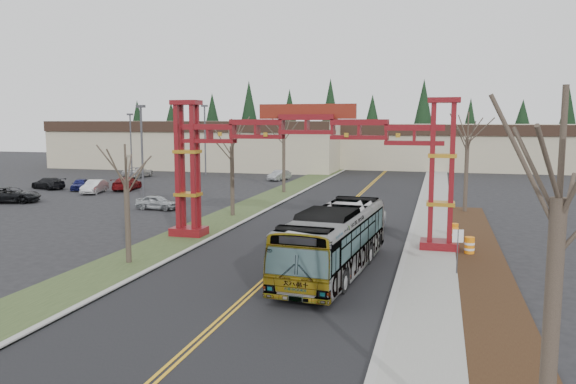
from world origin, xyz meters
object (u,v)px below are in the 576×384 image
(retail_building_west, at_px, (207,144))
(parked_car_far_a, at_px, (279,175))
(bare_tree_median_near, at_px, (126,181))
(bare_tree_right_near, at_px, (559,201))
(parked_car_mid_b, at_px, (80,184))
(barrel_south, at_px, (469,246))
(barrel_north, at_px, (454,231))
(parked_car_far_b, at_px, (138,172))
(parked_car_far_c, at_px, (48,183))
(light_pole_mid, at_px, (131,142))
(bare_tree_median_far, at_px, (284,136))
(retail_building_east, at_px, (454,146))
(light_pole_near, at_px, (142,147))
(transit_bus, at_px, (334,240))
(street_sign, at_px, (458,243))
(parked_car_near_c, at_px, (11,195))
(light_pole_far, at_px, (205,135))
(parked_car_mid_a, at_px, (127,183))
(parked_car_near_b, at_px, (94,187))
(gateway_arch, at_px, (307,147))
(bare_tree_right_far, at_px, (468,140))
(barrel_mid, at_px, (454,237))
(parked_car_near_a, at_px, (157,202))
(silver_sedan, at_px, (367,221))
(bare_tree_median_mid, at_px, (232,147))

(retail_building_west, height_order, parked_car_far_a, retail_building_west)
(bare_tree_median_near, xyz_separation_m, bare_tree_right_near, (18.00, -15.01, 1.72))
(parked_car_mid_b, xyz_separation_m, barrel_south, (39.93, -20.39, -0.11))
(bare_tree_median_near, distance_m, barrel_north, 20.79)
(parked_car_far_b, relative_size, parked_car_far_c, 1.10)
(barrel_north, bearing_deg, light_pole_mid, 145.95)
(retail_building_west, distance_m, bare_tree_median_far, 37.82)
(parked_car_far_a, relative_size, parked_car_far_c, 0.87)
(retail_building_west, distance_m, retail_building_east, 40.79)
(bare_tree_median_near, height_order, light_pole_near, light_pole_near)
(parked_car_far_c, bearing_deg, parked_car_far_b, -172.19)
(transit_bus, height_order, bare_tree_right_near, bare_tree_right_near)
(street_sign, relative_size, barrel_north, 2.42)
(parked_car_near_c, bearing_deg, parked_car_far_b, -17.17)
(light_pole_far, bearing_deg, parked_car_far_a, -15.92)
(parked_car_near_c, distance_m, bare_tree_right_near, 52.07)
(parked_car_far_b, xyz_separation_m, street_sign, (40.12, -39.15, 0.98))
(parked_car_mid_a, bearing_deg, street_sign, 131.39)
(parked_car_far_c, height_order, light_pole_far, light_pole_far)
(parked_car_far_c, bearing_deg, parked_car_mid_b, 111.80)
(bare_tree_median_near, distance_m, light_pole_mid, 43.93)
(parked_car_near_b, bearing_deg, bare_tree_median_near, -64.00)
(gateway_arch, relative_size, bare_tree_right_far, 2.19)
(gateway_arch, bearing_deg, street_sign, -31.30)
(retail_building_east, xyz_separation_m, light_pole_near, (-28.27, -49.74, 1.69))
(bare_tree_median_near, height_order, bare_tree_median_far, bare_tree_median_far)
(bare_tree_median_near, height_order, bare_tree_right_far, bare_tree_right_far)
(parked_car_near_c, xyz_separation_m, barrel_mid, (39.45, -7.98, -0.19))
(parked_car_near_a, height_order, parked_car_near_c, parked_car_near_c)
(parked_car_far_c, bearing_deg, street_sign, 79.86)
(parked_car_near_c, bearing_deg, barrel_mid, -120.18)
(light_pole_near, distance_m, barrel_mid, 29.46)
(parked_car_far_a, height_order, barrel_south, parked_car_far_a)
(retail_building_east, bearing_deg, transit_bus, -95.90)
(parked_car_near_a, distance_m, light_pole_far, 30.41)
(parked_car_near_c, bearing_deg, bare_tree_right_near, -147.09)
(silver_sedan, relative_size, bare_tree_right_near, 0.59)
(parked_car_near_c, bearing_deg, retail_building_west, -19.52)
(parked_car_far_b, xyz_separation_m, barrel_south, (40.92, -34.49, -0.17))
(parked_car_mid_b, bearing_deg, retail_building_west, 67.47)
(silver_sedan, distance_m, bare_tree_median_mid, 12.80)
(gateway_arch, distance_m, bare_tree_right_far, 17.85)
(street_sign, bearing_deg, parked_car_near_b, 147.34)
(silver_sedan, xyz_separation_m, light_pole_mid, (-33.49, 26.22, 4.11))
(retail_building_west, relative_size, retail_building_east, 1.21)
(parked_car_mid_b, relative_size, street_sign, 1.60)
(silver_sedan, bearing_deg, parked_car_near_c, 176.66)
(light_pole_far, bearing_deg, retail_building_east, 35.09)
(parked_car_mid_a, height_order, light_pole_near, light_pole_near)
(street_sign, bearing_deg, parked_car_mid_a, 142.27)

